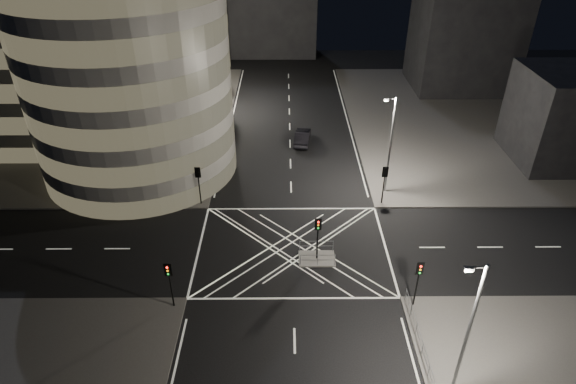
{
  "coord_description": "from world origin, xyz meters",
  "views": [
    {
      "loc": [
        -0.59,
        -32.29,
        26.01
      ],
      "look_at": [
        -0.35,
        4.26,
        3.0
      ],
      "focal_mm": 30.0,
      "sensor_mm": 36.0,
      "label": 1
    }
  ],
  "objects_px": {
    "street_lamp_right_near": "(468,329)",
    "sedan": "(302,137)",
    "traffic_signal_nl": "(169,277)",
    "street_lamp_left_near": "(197,130)",
    "street_lamp_left_far": "(218,73)",
    "central_island": "(317,259)",
    "traffic_signal_fl": "(198,179)",
    "traffic_signal_nr": "(418,276)",
    "traffic_signal_island": "(318,231)",
    "traffic_signal_fr": "(384,178)",
    "street_lamp_right_far": "(390,143)"
  },
  "relations": [
    {
      "from": "street_lamp_right_far",
      "to": "street_lamp_left_far",
      "type": "bearing_deg",
      "value": 131.94
    },
    {
      "from": "traffic_signal_island",
      "to": "street_lamp_left_near",
      "type": "xyz_separation_m",
      "value": [
        -11.44,
        13.5,
        2.63
      ]
    },
    {
      "from": "traffic_signal_island",
      "to": "street_lamp_right_near",
      "type": "xyz_separation_m",
      "value": [
        7.44,
        -12.5,
        2.63
      ]
    },
    {
      "from": "street_lamp_left_far",
      "to": "street_lamp_right_near",
      "type": "xyz_separation_m",
      "value": [
        18.87,
        -44.0,
        0.0
      ]
    },
    {
      "from": "central_island",
      "to": "sedan",
      "type": "xyz_separation_m",
      "value": [
        -0.5,
        21.68,
        0.73
      ]
    },
    {
      "from": "street_lamp_right_far",
      "to": "street_lamp_right_near",
      "type": "bearing_deg",
      "value": -90.0
    },
    {
      "from": "traffic_signal_nl",
      "to": "street_lamp_right_near",
      "type": "distance_m",
      "value": 19.78
    },
    {
      "from": "street_lamp_left_near",
      "to": "street_lamp_left_far",
      "type": "xyz_separation_m",
      "value": [
        0.0,
        18.0,
        0.0
      ]
    },
    {
      "from": "central_island",
      "to": "street_lamp_left_near",
      "type": "xyz_separation_m",
      "value": [
        -11.44,
        13.5,
        5.47
      ]
    },
    {
      "from": "traffic_signal_fr",
      "to": "street_lamp_right_far",
      "type": "xyz_separation_m",
      "value": [
        0.64,
        2.2,
        2.63
      ]
    },
    {
      "from": "traffic_signal_fr",
      "to": "street_lamp_left_near",
      "type": "xyz_separation_m",
      "value": [
        -18.24,
        5.2,
        2.63
      ]
    },
    {
      "from": "traffic_signal_fl",
      "to": "traffic_signal_nl",
      "type": "height_order",
      "value": "same"
    },
    {
      "from": "street_lamp_left_near",
      "to": "street_lamp_right_near",
      "type": "relative_size",
      "value": 1.0
    },
    {
      "from": "traffic_signal_nr",
      "to": "street_lamp_right_far",
      "type": "height_order",
      "value": "street_lamp_right_far"
    },
    {
      "from": "street_lamp_right_near",
      "to": "traffic_signal_fr",
      "type": "bearing_deg",
      "value": 91.75
    },
    {
      "from": "traffic_signal_nl",
      "to": "traffic_signal_island",
      "type": "xyz_separation_m",
      "value": [
        10.8,
        5.3,
        0.0
      ]
    },
    {
      "from": "sedan",
      "to": "street_lamp_left_near",
      "type": "bearing_deg",
      "value": 43.94
    },
    {
      "from": "traffic_signal_nr",
      "to": "traffic_signal_island",
      "type": "bearing_deg",
      "value": 142.07
    },
    {
      "from": "traffic_signal_fr",
      "to": "traffic_signal_island",
      "type": "relative_size",
      "value": 1.0
    },
    {
      "from": "street_lamp_left_near",
      "to": "street_lamp_right_near",
      "type": "bearing_deg",
      "value": -54.03
    },
    {
      "from": "traffic_signal_nl",
      "to": "traffic_signal_fl",
      "type": "bearing_deg",
      "value": 90.0
    },
    {
      "from": "street_lamp_right_near",
      "to": "sedan",
      "type": "xyz_separation_m",
      "value": [
        -7.94,
        34.18,
        -4.73
      ]
    },
    {
      "from": "street_lamp_left_far",
      "to": "traffic_signal_nr",
      "type": "bearing_deg",
      "value": -63.64
    },
    {
      "from": "central_island",
      "to": "traffic_signal_nl",
      "type": "height_order",
      "value": "traffic_signal_nl"
    },
    {
      "from": "traffic_signal_nl",
      "to": "traffic_signal_island",
      "type": "distance_m",
      "value": 12.03
    },
    {
      "from": "sedan",
      "to": "street_lamp_right_far",
      "type": "bearing_deg",
      "value": 132.49
    },
    {
      "from": "sedan",
      "to": "traffic_signal_nl",
      "type": "bearing_deg",
      "value": 76.24
    },
    {
      "from": "traffic_signal_fl",
      "to": "street_lamp_left_far",
      "type": "xyz_separation_m",
      "value": [
        -0.64,
        23.2,
        2.63
      ]
    },
    {
      "from": "traffic_signal_fr",
      "to": "street_lamp_right_near",
      "type": "height_order",
      "value": "street_lamp_right_near"
    },
    {
      "from": "street_lamp_right_near",
      "to": "central_island",
      "type": "bearing_deg",
      "value": 120.75
    },
    {
      "from": "traffic_signal_nl",
      "to": "street_lamp_right_near",
      "type": "xyz_separation_m",
      "value": [
        18.24,
        -7.2,
        2.63
      ]
    },
    {
      "from": "sedan",
      "to": "traffic_signal_island",
      "type": "bearing_deg",
      "value": 98.45
    },
    {
      "from": "traffic_signal_nl",
      "to": "traffic_signal_island",
      "type": "relative_size",
      "value": 1.0
    },
    {
      "from": "street_lamp_left_near",
      "to": "traffic_signal_fl",
      "type": "bearing_deg",
      "value": -83.03
    },
    {
      "from": "central_island",
      "to": "traffic_signal_nr",
      "type": "relative_size",
      "value": 0.75
    },
    {
      "from": "traffic_signal_nr",
      "to": "street_lamp_left_near",
      "type": "xyz_separation_m",
      "value": [
        -18.24,
        18.8,
        2.63
      ]
    },
    {
      "from": "central_island",
      "to": "traffic_signal_island",
      "type": "distance_m",
      "value": 2.84
    },
    {
      "from": "traffic_signal_fl",
      "to": "sedan",
      "type": "bearing_deg",
      "value": 52.42
    },
    {
      "from": "traffic_signal_island",
      "to": "street_lamp_right_near",
      "type": "bearing_deg",
      "value": -59.25
    },
    {
      "from": "traffic_signal_nl",
      "to": "street_lamp_left_near",
      "type": "bearing_deg",
      "value": 91.94
    },
    {
      "from": "traffic_signal_island",
      "to": "street_lamp_left_far",
      "type": "distance_m",
      "value": 33.61
    },
    {
      "from": "traffic_signal_nr",
      "to": "sedan",
      "type": "relative_size",
      "value": 0.81
    },
    {
      "from": "traffic_signal_fl",
      "to": "traffic_signal_nr",
      "type": "xyz_separation_m",
      "value": [
        17.6,
        -13.6,
        0.0
      ]
    },
    {
      "from": "traffic_signal_nl",
      "to": "street_lamp_left_near",
      "type": "height_order",
      "value": "street_lamp_left_near"
    },
    {
      "from": "street_lamp_left_near",
      "to": "sedan",
      "type": "bearing_deg",
      "value": 36.81
    },
    {
      "from": "street_lamp_left_near",
      "to": "sedan",
      "type": "xyz_separation_m",
      "value": [
        10.94,
        8.18,
        -4.73
      ]
    },
    {
      "from": "central_island",
      "to": "traffic_signal_fl",
      "type": "xyz_separation_m",
      "value": [
        -10.8,
        8.3,
        2.84
      ]
    },
    {
      "from": "traffic_signal_fr",
      "to": "traffic_signal_island",
      "type": "height_order",
      "value": "same"
    },
    {
      "from": "street_lamp_right_far",
      "to": "sedan",
      "type": "distance_m",
      "value": 14.51
    },
    {
      "from": "traffic_signal_nr",
      "to": "street_lamp_left_near",
      "type": "bearing_deg",
      "value": 134.13
    }
  ]
}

